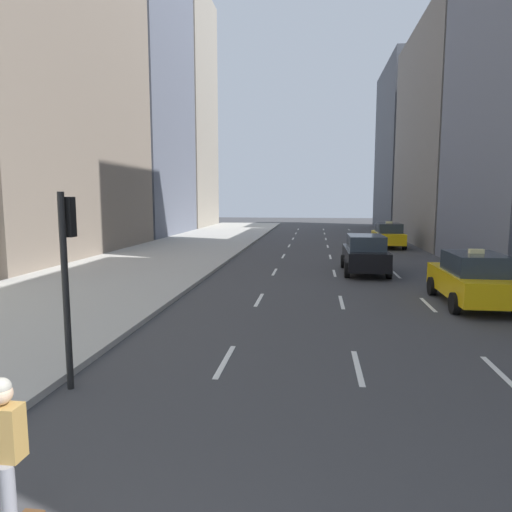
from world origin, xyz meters
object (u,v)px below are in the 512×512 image
at_px(taxi_second, 388,235).
at_px(traffic_light_pole, 67,258).
at_px(taxi_lead, 473,279).
at_px(sedan_black_near, 365,254).
at_px(skateboarder, 6,453).

relative_size(taxi_second, traffic_light_pole, 1.22).
bearing_deg(taxi_lead, traffic_light_pole, -140.72).
height_order(taxi_second, sedan_black_near, taxi_second).
height_order(taxi_lead, sedan_black_near, taxi_lead).
bearing_deg(traffic_light_pole, taxi_lead, 39.28).
bearing_deg(taxi_second, taxi_lead, -90.00).
relative_size(taxi_lead, traffic_light_pole, 1.22).
height_order(sedan_black_near, skateboarder, sedan_black_near).
height_order(taxi_second, skateboarder, taxi_second).
xyz_separation_m(sedan_black_near, skateboarder, (-5.35, -17.65, 0.06)).
bearing_deg(sedan_black_near, skateboarder, -106.87).
bearing_deg(traffic_light_pole, sedan_black_near, 64.15).
bearing_deg(skateboarder, sedan_black_near, 73.13).
xyz_separation_m(taxi_lead, skateboarder, (-8.15, -11.53, 0.08)).
distance_m(taxi_second, sedan_black_near, 11.81).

